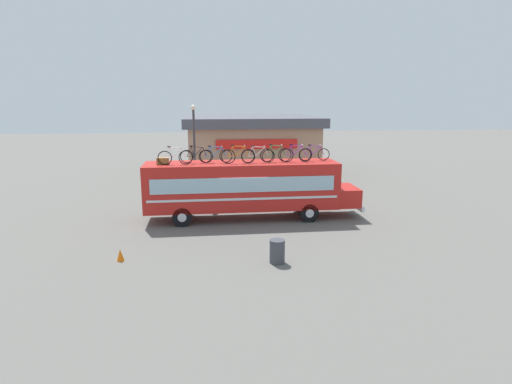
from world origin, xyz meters
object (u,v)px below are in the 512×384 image
Objects in this scene: rooftop_bicycle_2 at (197,156)px; trash_bin at (277,251)px; rooftop_bicycle_8 at (314,154)px; street_lamp at (194,147)px; rooftop_bicycle_4 at (238,156)px; rooftop_bicycle_6 at (276,154)px; bus at (247,186)px; rooftop_bicycle_1 at (175,157)px; rooftop_bicycle_3 at (215,156)px; rooftop_bicycle_5 at (258,155)px; traffic_cone at (120,255)px; rooftop_bicycle_7 at (296,154)px; luggage_bag_1 at (163,161)px.

rooftop_bicycle_2 is 1.81× the size of trash_bin.
rooftop_bicycle_8 is 7.99m from trash_bin.
trash_bin is 11.51m from street_lamp.
rooftop_bicycle_6 is (2.03, 0.34, -0.01)m from rooftop_bicycle_4.
rooftop_bicycle_6 reaches higher than rooftop_bicycle_8.
rooftop_bicycle_1 reaches higher than bus.
rooftop_bicycle_3 is 2.23m from rooftop_bicycle_5.
rooftop_bicycle_6 reaches higher than traffic_cone.
rooftop_bicycle_7 is 0.29× the size of street_lamp.
traffic_cone is (-7.23, -5.55, -3.22)m from rooftop_bicycle_6.
bus is 1.92× the size of street_lamp.
rooftop_bicycle_2 is at bearing 5.20° from luggage_bag_1.
trash_bin is (1.02, -6.18, -3.01)m from rooftop_bicycle_4.
bus reaches higher than traffic_cone.
bus is 6.68m from trash_bin.
bus is 6.75× the size of rooftop_bicycle_2.
traffic_cone is at bearing -110.94° from rooftop_bicycle_1.
rooftop_bicycle_7 is at bearing 1.90° from rooftop_bicycle_1.
rooftop_bicycle_3 is 1.00× the size of rooftop_bicycle_5.
rooftop_bicycle_3 is at bearing 3.33° from luggage_bag_1.
luggage_bag_1 is 0.10× the size of street_lamp.
rooftop_bicycle_3 is at bearing 12.45° from rooftop_bicycle_1.
rooftop_bicycle_4 reaches higher than traffic_cone.
rooftop_bicycle_2 is at bearing -179.97° from rooftop_bicycle_3.
street_lamp is (-3.37, 4.26, 0.01)m from rooftop_bicycle_5.
rooftop_bicycle_4 reaches higher than rooftop_bicycle_1.
bus is 6.67× the size of rooftop_bicycle_7.
rooftop_bicycle_8 reaches higher than traffic_cone.
luggage_bag_1 is 0.34× the size of rooftop_bicycle_4.
rooftop_bicycle_1 is 1.04× the size of rooftop_bicycle_6.
rooftop_bicycle_5 is (4.92, -0.12, 0.21)m from luggage_bag_1.
bus is 2.32m from rooftop_bicycle_3.
rooftop_bicycle_8 is 3.39× the size of traffic_cone.
traffic_cone is at bearing -148.52° from rooftop_bicycle_8.
rooftop_bicycle_5 reaches higher than luggage_bag_1.
rooftop_bicycle_6 reaches higher than rooftop_bicycle_3.
street_lamp is (-2.32, 4.42, -0.01)m from rooftop_bicycle_4.
luggage_bag_1 is at bearing -174.80° from rooftop_bicycle_2.
street_lamp is at bearing 107.45° from trash_bin.
rooftop_bicycle_4 is at bearing 0.30° from rooftop_bicycle_1.
rooftop_bicycle_6 is 5.96m from street_lamp.
street_lamp is at bearing 128.34° from rooftop_bicycle_5.
trash_bin is (0.56, -6.52, -1.33)m from bus.
street_lamp is (-2.78, 4.08, 1.67)m from bus.
luggage_bag_1 is at bearing -179.43° from rooftop_bicycle_6.
bus is 5.21m from street_lamp.
rooftop_bicycle_7 is at bearing -3.30° from rooftop_bicycle_3.
traffic_cone is at bearing -103.66° from luggage_bag_1.
rooftop_bicycle_5 is at bearing 40.65° from traffic_cone.
traffic_cone is (-6.22, 0.96, -0.22)m from trash_bin.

